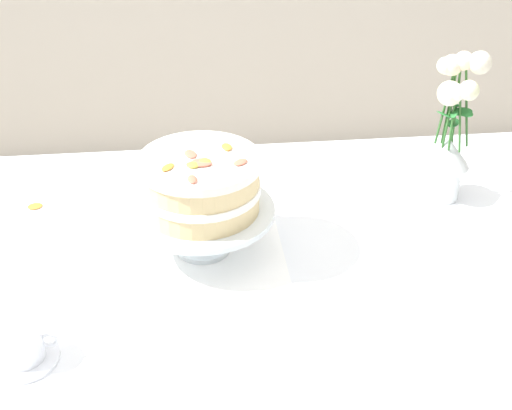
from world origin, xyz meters
name	(u,v)px	position (x,y,z in m)	size (l,w,h in m)	color
dining_table	(292,299)	(0.00, -0.02, 0.65)	(1.40, 1.00, 0.74)	white
linen_napkin	(203,250)	(-0.17, 0.04, 0.74)	(0.32, 0.32, 0.00)	white
cake_stand	(202,216)	(-0.17, 0.04, 0.82)	(0.29, 0.29, 0.10)	silver
layer_cake	(200,184)	(-0.17, 0.04, 0.90)	(0.24, 0.24, 0.12)	beige
flower_vase	(450,135)	(0.37, 0.20, 0.90)	(0.12, 0.10, 0.34)	silver
teacup	(21,347)	(-0.49, -0.25, 0.77)	(0.12, 0.12, 0.07)	white
loose_petal_0	(35,206)	(-0.54, 0.25, 0.74)	(0.03, 0.03, 0.00)	orange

